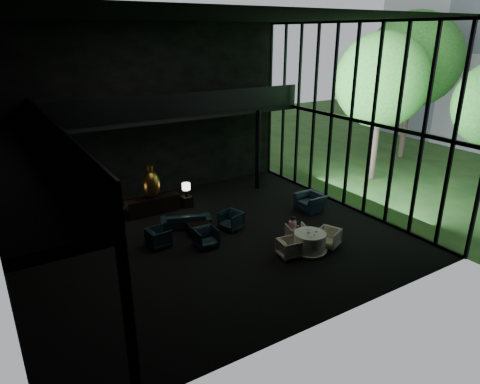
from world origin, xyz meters
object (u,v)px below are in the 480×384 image
dining_chair_north (296,233)px  dining_chair_east (328,237)px  child (293,224)px  table_lamp_right (186,187)px  coffee_table (199,228)px  dining_chair_west (289,248)px  dining_table (309,244)px  side_table_left (117,215)px  lounge_armchair_south (206,236)px  window_armchair (310,199)px  console (153,205)px  lounge_armchair_east (231,219)px  side_table_right (187,201)px  table_lamp_left (116,199)px  sofa (186,218)px  bronze_urn (151,184)px  lounge_armchair_west (159,236)px

dining_chair_north → dining_chair_east: dining_chair_east is taller
dining_chair_north → child: bearing=11.1°
dining_chair_north → table_lamp_right: bearing=-51.4°
coffee_table → dining_chair_west: (1.85, -3.43, 0.15)m
dining_table → child: (-0.06, 0.94, 0.43)m
side_table_left → table_lamp_right: bearing=-1.4°
lounge_armchair_south → dining_chair_north: (3.15, -1.43, -0.08)m
coffee_table → dining_chair_east: (3.58, -3.60, 0.19)m
window_armchair → child: (-2.65, -2.05, 0.21)m
lounge_armchair_south → console: bearing=98.5°
lounge_armchair_east → dining_chair_east: (2.30, -3.22, -0.05)m
side_table_right → table_lamp_right: 0.70m
side_table_right → lounge_armchair_east: lounge_armchair_east is taller
dining_chair_west → dining_table: bearing=-89.4°
table_lamp_left → dining_chair_north: table_lamp_left is taller
table_lamp_left → lounge_armchair_east: 4.92m
console → dining_chair_west: bearing=-66.8°
dining_chair_north → side_table_left: bearing=-28.4°
dining_chair_east → lounge_armchair_east: bearing=-167.6°
dining_chair_east → child: child is taller
table_lamp_right → child: size_ratio=1.01×
dining_table → coffee_table: bearing=127.3°
child → sofa: bearing=-50.2°
table_lamp_left → lounge_armchair_south: 4.58m
bronze_urn → sofa: bearing=-72.9°
lounge_armchair_east → dining_chair_west: (0.58, -3.05, -0.10)m
window_armchair → table_lamp_right: bearing=-128.1°
window_armchair → dining_chair_east: (-1.72, -3.04, -0.16)m
side_table_left → child: bearing=-47.0°
sofa → window_armchair: window_armchair is taller
lounge_armchair_south → dining_chair_west: bearing=-44.6°
bronze_urn → dining_chair_east: (4.40, -6.46, -0.99)m
window_armchair → dining_chair_west: (-3.45, -2.87, -0.20)m
lounge_armchair_west → lounge_armchair_south: size_ratio=0.96×
window_armchair → lounge_armchair_south: bearing=-85.4°
bronze_urn → lounge_armchair_east: size_ratio=1.64×
lounge_armchair_south → bronze_urn: bearing=98.5°
child → dining_chair_north: bearing=173.5°
window_armchair → child: 3.36m
console → lounge_armchair_south: bearing=-82.7°
bronze_urn → lounge_armchair_south: bronze_urn is taller
coffee_table → dining_chair_west: 3.90m
table_lamp_left → dining_chair_west: size_ratio=0.87×
table_lamp_left → table_lamp_right: size_ratio=0.97×
table_lamp_left → lounge_armchair_east: bearing=-40.8°
window_armchair → lounge_armchair_east: bearing=-94.5°
dining_chair_west → side_table_left: bearing=42.9°
bronze_urn → table_lamp_left: 1.64m
child → console: bearing=-57.4°
lounge_armchair_east → child: size_ratio=1.43×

